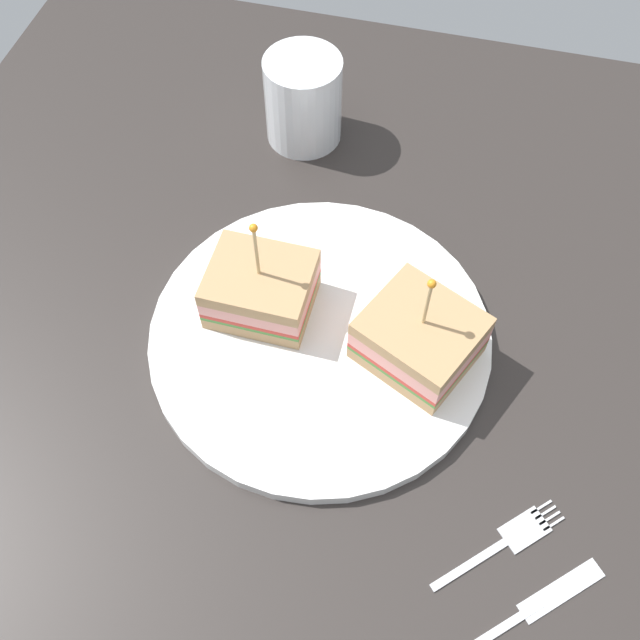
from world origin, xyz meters
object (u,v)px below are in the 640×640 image
Objects in this scene: sandwich_half_back at (261,289)px; drink_glass at (303,105)px; fork at (511,538)px; sandwich_half_front at (419,342)px; knife at (542,602)px; plate at (320,336)px.

drink_glass is at bearing -174.26° from sandwich_half_back.
sandwich_half_front is at bearing -143.10° from fork.
fork is 4.86cm from knife.
fork is at bearing 34.70° from drink_glass.
sandwich_half_back is at bearing -97.60° from sandwich_half_front.
sandwich_half_front reaches higher than plate.
plate reaches higher than knife.
plate is at bearing -129.82° from knife.
plate is 27.25cm from knife.
drink_glass is (-24.42, -7.95, 3.40)cm from plate.
sandwich_half_front reaches higher than knife.
drink_glass is at bearing -145.30° from fork.
sandwich_half_front is 1.21× the size of knife.
fork is at bearing 36.90° from sandwich_half_front.
sandwich_half_front is 16.71cm from fork.
fork is at bearing -146.43° from knife.
sandwich_half_back is at bearing 5.74° from drink_glass.
plate is 3.21× the size of drink_glass.
sandwich_half_back reaches higher than fork.
sandwich_half_front is 21.47cm from knife.
plate is 9.04cm from sandwich_half_front.
drink_glass reaches higher than knife.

